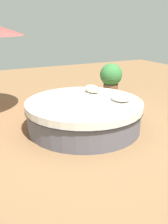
# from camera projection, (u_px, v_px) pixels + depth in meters

# --- Properties ---
(ground_plane) EXTENTS (16.00, 16.00, 0.00)m
(ground_plane) POSITION_uv_depth(u_px,v_px,m) (84.00, 128.00, 5.32)
(ground_plane) COLOR olive
(round_bed) EXTENTS (2.43, 2.43, 0.61)m
(round_bed) POSITION_uv_depth(u_px,v_px,m) (84.00, 114.00, 5.22)
(round_bed) COLOR #595966
(round_bed) RESTS_ON ground_plane
(throw_pillow_0) EXTENTS (0.48, 0.37, 0.17)m
(throw_pillow_0) POSITION_uv_depth(u_px,v_px,m) (120.00, 97.00, 5.10)
(throw_pillow_0) COLOR white
(throw_pillow_0) RESTS_ON round_bed
(throw_pillow_1) EXTENTS (0.47, 0.29, 0.17)m
(throw_pillow_1) POSITION_uv_depth(u_px,v_px,m) (92.00, 89.00, 5.73)
(throw_pillow_1) COLOR beige
(throw_pillow_1) RESTS_ON round_bed
(planter) EXTENTS (0.68, 0.68, 0.98)m
(planter) POSITION_uv_depth(u_px,v_px,m) (111.00, 77.00, 7.58)
(planter) COLOR brown
(planter) RESTS_ON ground_plane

